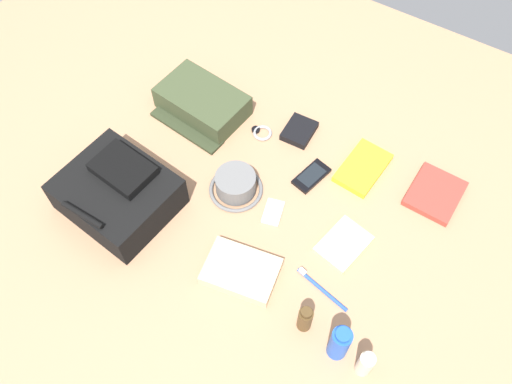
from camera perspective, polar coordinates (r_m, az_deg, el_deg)
The scene contains 16 objects.
ground_plane at distance 1.67m, azimuth -0.00°, elevation -0.94°, with size 2.64×2.02×0.02m, color #A97A58.
backpack at distance 1.65m, azimuth -14.18°, elevation -0.08°, with size 0.34×0.30×0.15m.
toiletry_pouch at distance 1.84m, azimuth -5.67°, elevation 9.21°, with size 0.30×0.24×0.08m.
bucket_hat at distance 1.65m, azimuth -2.12°, elevation 0.77°, with size 0.17×0.17×0.07m.
lotion_bottle at distance 1.44m, azimuth 11.30°, elevation -17.12°, with size 0.04×0.04×0.11m.
deodorant_spray at distance 1.43m, azimuth 8.69°, elevation -15.26°, with size 0.05×0.05×0.14m.
cologne_bottle at distance 1.45m, azimuth 5.13°, elevation -13.01°, with size 0.04×0.04×0.10m.
paperback_novel at distance 1.74m, azimuth 18.14°, elevation -0.18°, with size 0.15×0.17×0.02m.
travel_guidebook at distance 1.74m, azimuth 11.05°, elevation 2.47°, with size 0.13×0.19×0.02m.
cell_phone at distance 1.71m, azimuth 5.79°, elevation 1.67°, with size 0.09×0.13×0.01m.
media_player at distance 1.63m, azimuth 1.79°, elevation -2.09°, with size 0.07×0.10×0.01m.
wristwatch at distance 1.80m, azimuth 0.58°, elevation 6.21°, with size 0.07×0.06×0.01m.
toothbrush at distance 1.54m, azimuth 6.60°, elevation -9.79°, with size 0.17×0.05×0.02m.
wallet at distance 1.80m, azimuth 4.52°, elevation 6.36°, with size 0.09×0.11×0.02m, color black.
notepad at distance 1.60m, azimuth 9.07°, elevation -5.43°, with size 0.11×0.15×0.02m, color beige.
folded_towel at distance 1.53m, azimuth -1.56°, elevation -8.24°, with size 0.20×0.14×0.04m, color #C6B289.
Camera 1 is at (-0.45, 0.73, 1.42)m, focal length 38.43 mm.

